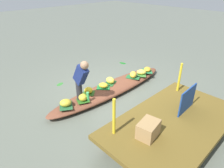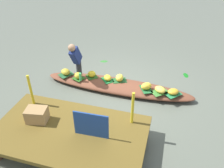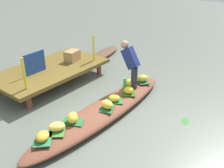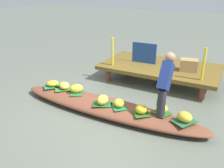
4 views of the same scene
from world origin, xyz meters
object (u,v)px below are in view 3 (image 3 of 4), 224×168
(banana_bunch_0, at_px, (143,78))
(banana_bunch_6, at_px, (73,118))
(banana_bunch_3, at_px, (107,104))
(vendor_person, at_px, (131,62))
(water_bottle, at_px, (125,82))
(moored_boat, at_px, (104,53))
(banana_bunch_1, at_px, (57,127))
(banana_bunch_4, at_px, (42,136))
(produce_crate, at_px, (72,56))
(banana_bunch_2, at_px, (129,90))
(market_banner, at_px, (34,63))
(banana_bunch_7, at_px, (114,98))
(vendor_boat, at_px, (104,111))
(banana_bunch_5, at_px, (130,83))

(banana_bunch_0, xyz_separation_m, banana_bunch_6, (-2.49, 0.11, 0.01))
(banana_bunch_3, height_order, vendor_person, vendor_person)
(banana_bunch_0, relative_size, water_bottle, 1.16)
(water_bottle, bearing_deg, moored_boat, 48.93)
(banana_bunch_0, distance_m, banana_bunch_6, 2.49)
(banana_bunch_0, distance_m, banana_bunch_1, 2.88)
(banana_bunch_4, distance_m, produce_crate, 3.51)
(banana_bunch_2, distance_m, market_banner, 2.62)
(water_bottle, bearing_deg, banana_bunch_7, -162.48)
(banana_bunch_2, xyz_separation_m, produce_crate, (0.39, 2.34, 0.27))
(moored_boat, bearing_deg, vendor_boat, -152.26)
(banana_bunch_1, bearing_deg, vendor_boat, -6.71)
(vendor_boat, bearing_deg, vendor_person, 6.00)
(banana_bunch_7, xyz_separation_m, produce_crate, (0.90, 2.28, 0.28))
(banana_bunch_0, distance_m, banana_bunch_5, 0.47)
(banana_bunch_7, xyz_separation_m, water_bottle, (0.76, 0.24, 0.04))
(banana_bunch_4, xyz_separation_m, banana_bunch_5, (2.76, -0.03, 0.03))
(banana_bunch_0, relative_size, banana_bunch_1, 0.91)
(produce_crate, bearing_deg, banana_bunch_4, -143.11)
(moored_boat, bearing_deg, produce_crate, 178.61)
(banana_bunch_3, height_order, banana_bunch_7, banana_bunch_3)
(banana_bunch_7, relative_size, market_banner, 0.39)
(banana_bunch_7, bearing_deg, banana_bunch_4, 174.47)
(banana_bunch_5, xyz_separation_m, banana_bunch_6, (-2.03, 0.01, 0.00))
(banana_bunch_4, height_order, vendor_person, vendor_person)
(banana_bunch_2, relative_size, water_bottle, 0.93)
(banana_bunch_2, xyz_separation_m, water_bottle, (0.24, 0.29, 0.03))
(banana_bunch_2, bearing_deg, banana_bunch_5, 30.28)
(banana_bunch_4, bearing_deg, banana_bunch_6, -2.03)
(banana_bunch_4, xyz_separation_m, vendor_person, (2.77, -0.03, 0.60))
(vendor_person, bearing_deg, banana_bunch_5, -156.51)
(banana_bunch_4, xyz_separation_m, water_bottle, (2.66, 0.06, 0.05))
(banana_bunch_0, height_order, vendor_person, vendor_person)
(banana_bunch_7, distance_m, water_bottle, 0.80)
(banana_bunch_7, relative_size, produce_crate, 0.62)
(banana_bunch_3, relative_size, vendor_person, 0.24)
(vendor_boat, relative_size, produce_crate, 10.02)
(banana_bunch_2, xyz_separation_m, banana_bunch_4, (-2.41, 0.23, -0.02))
(banana_bunch_5, relative_size, water_bottle, 0.89)
(banana_bunch_1, height_order, vendor_person, vendor_person)
(market_banner, bearing_deg, banana_bunch_1, -120.47)
(banana_bunch_6, relative_size, banana_bunch_7, 1.13)
(banana_bunch_1, xyz_separation_m, banana_bunch_3, (1.20, -0.26, 0.02))
(vendor_boat, xyz_separation_m, produce_crate, (1.21, 2.23, 0.49))
(moored_boat, bearing_deg, banana_bunch_7, -148.77)
(banana_bunch_4, height_order, produce_crate, produce_crate)
(banana_bunch_3, height_order, banana_bunch_5, same)
(produce_crate, bearing_deg, banana_bunch_3, -117.94)
(banana_bunch_3, distance_m, vendor_person, 1.37)
(water_bottle, bearing_deg, vendor_boat, -169.94)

